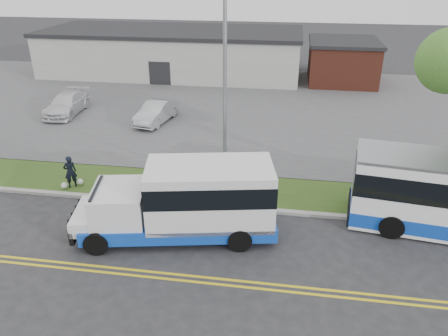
% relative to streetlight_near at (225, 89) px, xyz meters
% --- Properties ---
extents(ground, '(140.00, 140.00, 0.00)m').
position_rel_streetlight_near_xyz_m(ground, '(-3.00, -2.73, -5.23)').
color(ground, '#28282B').
rests_on(ground, ground).
extents(lane_line_north, '(70.00, 0.12, 0.01)m').
position_rel_streetlight_near_xyz_m(lane_line_north, '(-3.00, -6.58, -5.23)').
color(lane_line_north, gold).
rests_on(lane_line_north, ground).
extents(lane_line_south, '(70.00, 0.12, 0.01)m').
position_rel_streetlight_near_xyz_m(lane_line_south, '(-3.00, -6.88, -5.23)').
color(lane_line_south, gold).
rests_on(lane_line_south, ground).
extents(curb, '(80.00, 0.30, 0.15)m').
position_rel_streetlight_near_xyz_m(curb, '(-3.00, -1.63, -5.16)').
color(curb, '#9E9B93').
rests_on(curb, ground).
extents(verge, '(80.00, 3.30, 0.10)m').
position_rel_streetlight_near_xyz_m(verge, '(-3.00, 0.17, -5.18)').
color(verge, '#2C4E1A').
rests_on(verge, ground).
extents(parking_lot, '(80.00, 25.00, 0.10)m').
position_rel_streetlight_near_xyz_m(parking_lot, '(-3.00, 14.27, -5.18)').
color(parking_lot, '#4C4C4F').
rests_on(parking_lot, ground).
extents(commercial_building, '(25.40, 10.40, 4.35)m').
position_rel_streetlight_near_xyz_m(commercial_building, '(-9.00, 24.27, -3.05)').
color(commercial_building, '#9E9E99').
rests_on(commercial_building, ground).
extents(brick_wing, '(6.30, 7.30, 3.90)m').
position_rel_streetlight_near_xyz_m(brick_wing, '(7.50, 23.27, -3.27)').
color(brick_wing, brown).
rests_on(brick_wing, ground).
extents(streetlight_near, '(0.35, 1.53, 9.50)m').
position_rel_streetlight_near_xyz_m(streetlight_near, '(0.00, 0.00, 0.00)').
color(streetlight_near, gray).
rests_on(streetlight_near, verge).
extents(shuttle_bus, '(8.56, 4.15, 3.16)m').
position_rel_streetlight_near_xyz_m(shuttle_bus, '(-0.82, -3.89, -3.54)').
color(shuttle_bus, '#1042B7').
rests_on(shuttle_bus, ground).
extents(pedestrian, '(0.73, 0.69, 1.68)m').
position_rel_streetlight_near_xyz_m(pedestrian, '(-7.69, -0.83, -4.29)').
color(pedestrian, black).
rests_on(pedestrian, verge).
extents(parked_car_a, '(2.30, 4.66, 1.47)m').
position_rel_streetlight_near_xyz_m(parked_car_a, '(-6.31, 9.28, -4.40)').
color(parked_car_a, '#ACAFB3').
rests_on(parked_car_a, parking_lot).
extents(parked_car_b, '(2.31, 5.16, 1.47)m').
position_rel_streetlight_near_xyz_m(parked_car_b, '(-13.47, 10.12, -4.40)').
color(parked_car_b, silver).
rests_on(parked_car_b, parking_lot).
extents(grocery_bag_left, '(0.32, 0.32, 0.32)m').
position_rel_streetlight_near_xyz_m(grocery_bag_left, '(-7.99, -1.08, -4.97)').
color(grocery_bag_left, white).
rests_on(grocery_bag_left, verge).
extents(grocery_bag_right, '(0.32, 0.32, 0.32)m').
position_rel_streetlight_near_xyz_m(grocery_bag_right, '(-7.39, -0.58, -4.97)').
color(grocery_bag_right, white).
rests_on(grocery_bag_right, verge).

